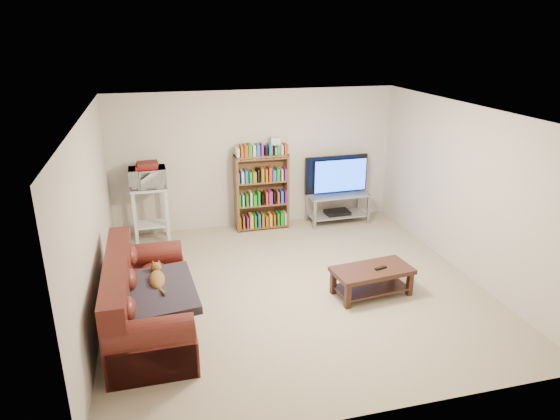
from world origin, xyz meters
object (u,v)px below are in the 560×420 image
object	(u,v)px
sofa	(143,305)
coffee_table	(372,276)
bookshelf	(262,191)
tv_stand	(338,203)

from	to	relation	value
sofa	coffee_table	world-z (taller)	sofa
bookshelf	tv_stand	bearing A→B (deg)	-3.22
bookshelf	sofa	bearing A→B (deg)	-126.91
tv_stand	bookshelf	distance (m)	1.44
sofa	tv_stand	bearing A→B (deg)	38.20
tv_stand	bookshelf	world-z (taller)	bookshelf
sofa	bookshelf	distance (m)	3.46
coffee_table	bookshelf	bearing A→B (deg)	102.12
sofa	bookshelf	xyz separation A→B (m)	(2.03, 2.77, 0.37)
tv_stand	sofa	bearing A→B (deg)	-143.38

